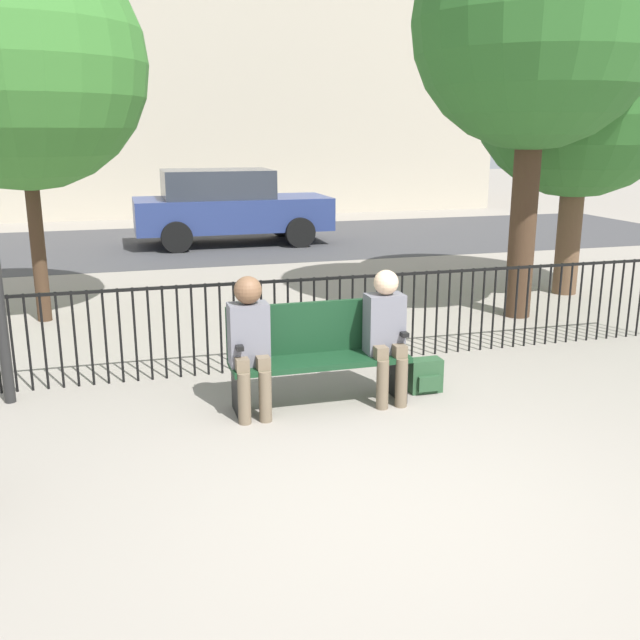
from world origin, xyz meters
name	(u,v)px	position (x,y,z in m)	size (l,w,h in m)	color
ground_plane	(399,507)	(0.00, 0.00, 0.00)	(80.00, 80.00, 0.00)	gray
park_bench	(318,351)	(0.00, 1.97, 0.49)	(1.60, 0.45, 0.92)	#14381E
seated_person_0	(250,338)	(-0.64, 1.84, 0.70)	(0.34, 0.39, 1.23)	brown
seated_person_1	(386,329)	(0.60, 1.84, 0.69)	(0.34, 0.39, 1.22)	brown
backpack	(425,376)	(1.06, 1.95, 0.16)	(0.31, 0.21, 0.32)	#284C2D
fence_railing	(288,316)	(-0.02, 3.02, 0.56)	(9.01, 0.03, 0.95)	black
tree_0	(538,23)	(3.45, 4.29, 3.68)	(3.09, 3.09, 5.25)	#422D1E
tree_1	(582,88)	(4.90, 5.34, 3.00)	(3.14, 3.14, 4.59)	brown
tree_2	(19,63)	(-2.65, 5.78, 3.20)	(3.05, 3.05, 4.73)	#422D1E
street_surface	(195,243)	(0.00, 12.00, 0.00)	(24.00, 6.00, 0.01)	#3D3D3F
parked_car_0	(228,206)	(0.72, 11.69, 0.84)	(4.20, 1.94, 1.62)	navy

